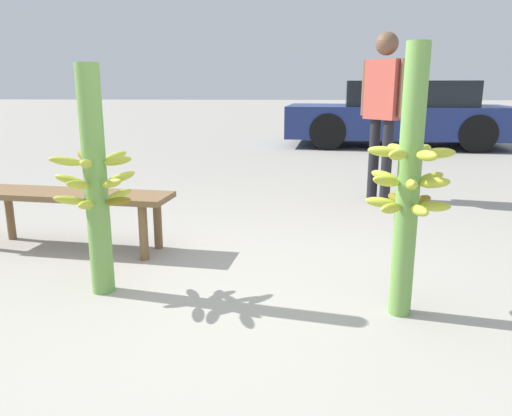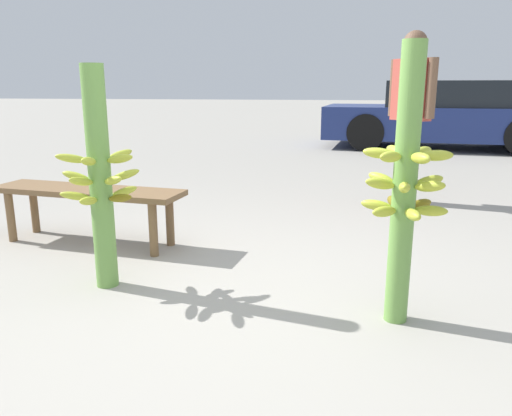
{
  "view_description": "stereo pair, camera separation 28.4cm",
  "coord_description": "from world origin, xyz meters",
  "px_view_note": "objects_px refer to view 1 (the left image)",
  "views": [
    {
      "loc": [
        0.27,
        -2.37,
        1.15
      ],
      "look_at": [
        0.1,
        0.39,
        0.47
      ],
      "focal_mm": 35.0,
      "sensor_mm": 36.0,
      "label": 1
    },
    {
      "loc": [
        0.55,
        -2.33,
        1.15
      ],
      "look_at": [
        0.1,
        0.39,
        0.47
      ],
      "focal_mm": 35.0,
      "sensor_mm": 36.0,
      "label": 2
    }
  ],
  "objects_px": {
    "banana_stalk_left": "(96,182)",
    "vendor_person": "(384,101)",
    "banana_stalk_center": "(408,184)",
    "market_bench": "(70,201)",
    "parked_car": "(399,114)"
  },
  "relations": [
    {
      "from": "banana_stalk_left",
      "to": "vendor_person",
      "type": "xyz_separation_m",
      "value": [
        2.0,
        2.54,
        0.37
      ]
    },
    {
      "from": "banana_stalk_center",
      "to": "market_bench",
      "type": "relative_size",
      "value": 0.91
    },
    {
      "from": "parked_car",
      "to": "market_bench",
      "type": "bearing_deg",
      "value": 156.53
    },
    {
      "from": "market_bench",
      "to": "banana_stalk_center",
      "type": "bearing_deg",
      "value": -16.28
    },
    {
      "from": "banana_stalk_center",
      "to": "market_bench",
      "type": "xyz_separation_m",
      "value": [
        -2.13,
        0.93,
        -0.33
      ]
    },
    {
      "from": "banana_stalk_left",
      "to": "market_bench",
      "type": "height_order",
      "value": "banana_stalk_left"
    },
    {
      "from": "banana_stalk_left",
      "to": "market_bench",
      "type": "xyz_separation_m",
      "value": [
        -0.49,
        0.74,
        -0.28
      ]
    },
    {
      "from": "market_bench",
      "to": "parked_car",
      "type": "height_order",
      "value": "parked_car"
    },
    {
      "from": "banana_stalk_left",
      "to": "market_bench",
      "type": "distance_m",
      "value": 0.93
    },
    {
      "from": "banana_stalk_left",
      "to": "parked_car",
      "type": "relative_size",
      "value": 0.29
    },
    {
      "from": "banana_stalk_left",
      "to": "market_bench",
      "type": "bearing_deg",
      "value": 123.37
    },
    {
      "from": "vendor_person",
      "to": "market_bench",
      "type": "xyz_separation_m",
      "value": [
        -2.49,
        -1.79,
        -0.65
      ]
    },
    {
      "from": "parked_car",
      "to": "banana_stalk_left",
      "type": "bearing_deg",
      "value": 162.19
    },
    {
      "from": "banana_stalk_left",
      "to": "vendor_person",
      "type": "distance_m",
      "value": 3.25
    },
    {
      "from": "banana_stalk_center",
      "to": "parked_car",
      "type": "bearing_deg",
      "value": 78.18
    }
  ]
}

